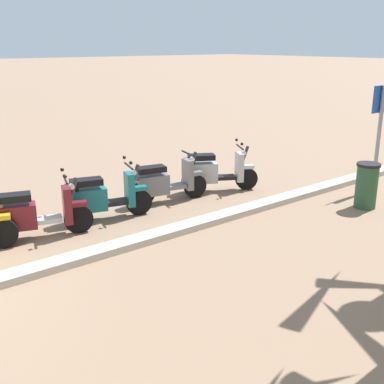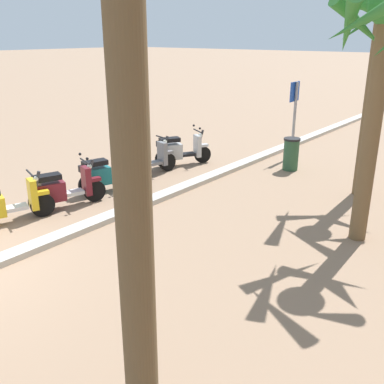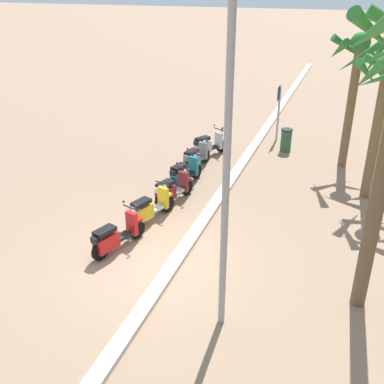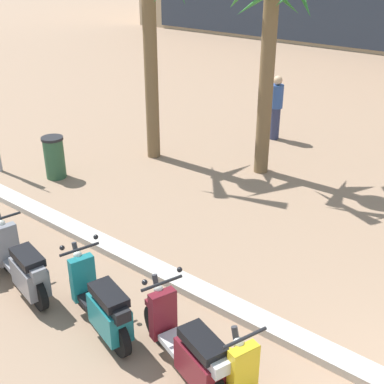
% 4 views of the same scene
% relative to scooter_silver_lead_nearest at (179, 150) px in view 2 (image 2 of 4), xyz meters
% --- Properties ---
extents(scooter_silver_lead_nearest, '(1.62, 0.99, 1.17)m').
position_rel_scooter_silver_lead_nearest_xyz_m(scooter_silver_lead_nearest, '(0.00, 0.00, 0.00)').
color(scooter_silver_lead_nearest, black).
rests_on(scooter_silver_lead_nearest, ground).
extents(scooter_grey_gap_after_mid, '(1.74, 0.68, 1.04)m').
position_rel_scooter_silver_lead_nearest_xyz_m(scooter_grey_gap_after_mid, '(1.37, -0.05, -0.02)').
color(scooter_grey_gap_after_mid, black).
rests_on(scooter_grey_gap_after_mid, ground).
extents(scooter_teal_mid_front, '(1.69, 0.75, 1.17)m').
position_rel_scooter_silver_lead_nearest_xyz_m(scooter_teal_mid_front, '(2.93, 0.08, -0.01)').
color(scooter_teal_mid_front, black).
rests_on(scooter_teal_mid_front, ground).
extents(scooter_maroon_mid_rear, '(1.73, 0.81, 1.17)m').
position_rel_scooter_silver_lead_nearest_xyz_m(scooter_maroon_mid_rear, '(4.34, 0.18, -0.01)').
color(scooter_maroon_mid_rear, black).
rests_on(scooter_maroon_mid_rear, ground).
extents(scooter_yellow_far_back, '(1.78, 0.82, 1.04)m').
position_rel_scooter_silver_lead_nearest_xyz_m(scooter_yellow_far_back, '(5.68, 0.01, -0.02)').
color(scooter_yellow_far_back, black).
rests_on(scooter_yellow_far_back, ground).
extents(crossing_sign, '(0.60, 0.13, 2.40)m').
position_rel_scooter_silver_lead_nearest_xyz_m(crossing_sign, '(-2.99, 2.23, 1.04)').
color(crossing_sign, '#939399').
rests_on(crossing_sign, ground).
extents(palm_tree_far_corner, '(2.16, 2.18, 4.89)m').
position_rel_scooter_silver_lead_nearest_xyz_m(palm_tree_far_corner, '(-0.88, 5.16, 3.20)').
color(palm_tree_far_corner, brown).
rests_on(palm_tree_far_corner, ground).
extents(palm_tree_near_sign, '(1.95, 1.99, 4.59)m').
position_rel_scooter_silver_lead_nearest_xyz_m(palm_tree_near_sign, '(1.68, 6.01, 3.02)').
color(palm_tree_near_sign, brown).
rests_on(palm_tree_near_sign, ground).
extents(litter_bin, '(0.48, 0.48, 0.95)m').
position_rel_scooter_silver_lead_nearest_xyz_m(litter_bin, '(-1.71, 2.86, 0.02)').
color(litter_bin, '#2D5638').
rests_on(litter_bin, ground).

